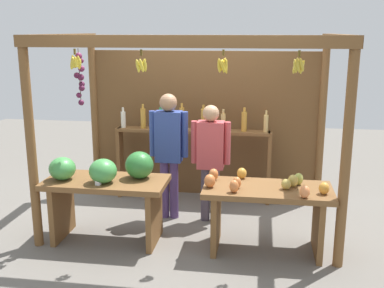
% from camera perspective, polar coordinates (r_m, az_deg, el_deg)
% --- Properties ---
extents(ground_plane, '(12.00, 12.00, 0.00)m').
position_cam_1_polar(ground_plane, '(5.93, 0.28, -9.20)').
color(ground_plane, slate).
rests_on(ground_plane, ground).
extents(market_stall, '(3.33, 2.03, 2.27)m').
position_cam_1_polar(market_stall, '(5.98, 0.84, 4.28)').
color(market_stall, brown).
rests_on(market_stall, ground).
extents(fruit_counter_left, '(1.35, 0.64, 1.02)m').
position_cam_1_polar(fruit_counter_left, '(5.23, -10.46, -4.87)').
color(fruit_counter_left, brown).
rests_on(fruit_counter_left, ground).
extents(fruit_counter_right, '(1.35, 0.65, 0.85)m').
position_cam_1_polar(fruit_counter_right, '(5.01, 9.09, -7.06)').
color(fruit_counter_right, brown).
rests_on(fruit_counter_right, ground).
extents(bottle_shelf_unit, '(2.14, 0.22, 1.36)m').
position_cam_1_polar(bottle_shelf_unit, '(6.37, 0.03, 0.17)').
color(bottle_shelf_unit, brown).
rests_on(bottle_shelf_unit, ground).
extents(vendor_man, '(0.48, 0.21, 1.58)m').
position_cam_1_polar(vendor_man, '(5.71, -2.87, -0.14)').
color(vendor_man, '#4E376D').
rests_on(vendor_man, ground).
extents(vendor_woman, '(0.48, 0.20, 1.46)m').
position_cam_1_polar(vendor_woman, '(5.62, 2.29, -1.22)').
color(vendor_woman, '#4E4454').
rests_on(vendor_woman, ground).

